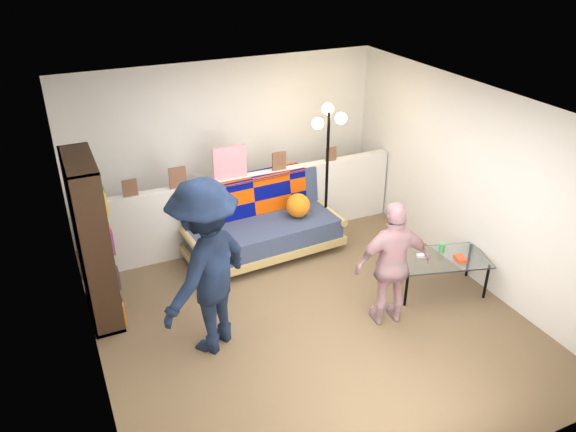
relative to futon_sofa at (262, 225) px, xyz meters
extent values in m
plane|color=brown|center=(-0.10, -1.43, -0.41)|extent=(5.00, 5.00, 0.00)
cube|color=silver|center=(-0.10, 1.07, 0.79)|extent=(4.50, 0.10, 2.40)
cube|color=silver|center=(-2.35, -1.43, 0.79)|extent=(0.10, 5.00, 2.40)
cube|color=silver|center=(2.15, -1.43, 0.79)|extent=(0.10, 5.00, 2.40)
cube|color=white|center=(-0.10, -1.43, 1.99)|extent=(4.50, 5.00, 0.10)
cube|color=silver|center=(-0.10, 0.37, 0.09)|extent=(4.45, 0.15, 1.00)
cube|color=brown|center=(-1.60, 0.35, 0.70)|extent=(0.18, 0.02, 0.22)
cube|color=brown|center=(-1.00, 0.35, 0.73)|extent=(0.22, 0.02, 0.28)
cube|color=white|center=(-0.30, 0.35, 0.81)|extent=(0.45, 0.02, 0.45)
cube|color=brown|center=(0.40, 0.35, 0.72)|extent=(0.20, 0.02, 0.26)
cube|color=brown|center=(1.20, 0.35, 0.69)|extent=(0.16, 0.02, 0.20)
cube|color=tan|center=(-0.01, -0.07, -0.25)|extent=(2.13, 1.05, 0.11)
cube|color=#34415E|center=(-0.01, -0.13, -0.07)|extent=(2.01, 0.88, 0.26)
cube|color=#34415E|center=(-0.04, 0.28, 0.26)|extent=(1.98, 0.38, 0.62)
cylinder|color=tan|center=(-1.00, -0.13, 0.02)|extent=(0.15, 0.93, 0.10)
cylinder|color=tan|center=(0.97, -0.01, 0.02)|extent=(0.15, 0.93, 0.10)
cube|color=#040D6C|center=(-0.03, 0.20, 0.26)|extent=(1.59, 0.21, 0.57)
cube|color=#040D6C|center=(-0.04, 0.34, 0.57)|extent=(1.60, 0.37, 0.03)
sphere|color=orange|center=(0.48, -0.10, 0.23)|extent=(0.33, 0.33, 0.33)
cube|color=black|center=(-2.32, -0.49, 0.53)|extent=(0.02, 0.95, 1.89)
cube|color=black|center=(-2.18, -0.95, 0.53)|extent=(0.32, 0.02, 1.89)
cube|color=black|center=(-2.18, -0.03, 0.53)|extent=(0.32, 0.02, 1.89)
cube|color=black|center=(-2.18, -0.49, 1.47)|extent=(0.32, 0.95, 0.02)
cube|color=black|center=(-2.18, -0.49, -0.39)|extent=(0.32, 0.95, 0.04)
cube|color=black|center=(-2.18, -0.49, 0.09)|extent=(0.32, 0.90, 0.02)
cube|color=black|center=(-2.18, -0.49, 0.53)|extent=(0.32, 0.90, 0.02)
cube|color=black|center=(-2.18, -0.49, 0.97)|extent=(0.32, 0.90, 0.02)
cube|color=#B2232F|center=(-2.15, -0.49, -0.20)|extent=(0.23, 0.88, 0.32)
cube|color=#2552A2|center=(-2.15, -0.49, 0.26)|extent=(0.23, 0.88, 0.29)
cube|color=gold|center=(-2.15, -0.49, 0.70)|extent=(0.23, 0.88, 0.32)
cube|color=#30864F|center=(-2.15, -0.49, 1.14)|extent=(0.23, 0.88, 0.29)
cylinder|color=black|center=(1.05, -1.83, -0.20)|extent=(0.04, 0.04, 0.44)
cylinder|color=black|center=(1.99, -2.10, -0.20)|extent=(0.04, 0.04, 0.44)
cylinder|color=black|center=(1.18, -1.37, -0.20)|extent=(0.04, 0.04, 0.44)
cylinder|color=black|center=(2.13, -1.63, -0.20)|extent=(0.04, 0.04, 0.44)
cube|color=silver|center=(1.59, -1.73, 0.03)|extent=(1.22, 0.88, 0.02)
cube|color=silver|center=(1.39, -1.62, 0.06)|extent=(0.14, 0.09, 0.03)
cube|color=#F24F2A|center=(1.75, -1.87, 0.07)|extent=(0.15, 0.18, 0.04)
cylinder|color=#47AB5D|center=(1.68, -1.62, 0.10)|extent=(0.09, 0.09, 0.11)
cylinder|color=black|center=(0.95, -0.01, -0.40)|extent=(0.31, 0.31, 0.03)
cylinder|color=black|center=(0.95, -0.01, 0.51)|extent=(0.05, 0.05, 1.85)
sphere|color=#FFC672|center=(0.84, 0.07, 1.27)|extent=(0.15, 0.15, 0.15)
sphere|color=#FFC672|center=(1.10, -0.07, 1.34)|extent=(0.15, 0.15, 0.15)
sphere|color=#FFC672|center=(1.00, 0.12, 1.43)|extent=(0.15, 0.15, 0.15)
imported|color=black|center=(-1.21, -1.53, 0.53)|extent=(1.40, 1.29, 1.89)
imported|color=pink|center=(0.72, -1.96, 0.32)|extent=(0.91, 0.51, 1.46)
camera|label=1|loc=(-2.44, -6.14, 3.55)|focal=35.00mm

